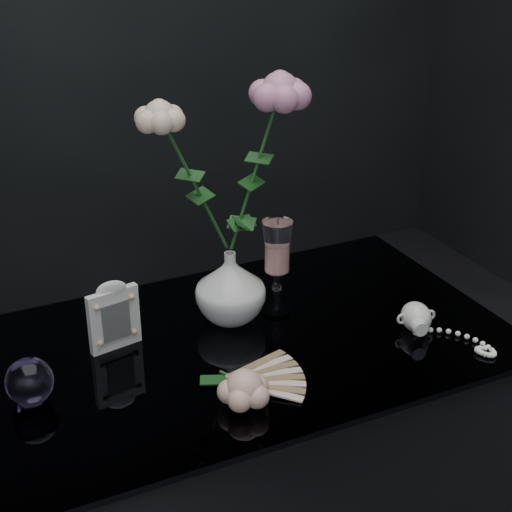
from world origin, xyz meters
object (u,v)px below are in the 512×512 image
loose_rose (244,388)px  vase (230,286)px  wine_glass (277,268)px  paperweight (29,381)px  pearl_jar (416,316)px  picture_frame (114,315)px

loose_rose → vase: bearing=58.7°
wine_glass → loose_rose: bearing=-126.5°
paperweight → loose_rose: bearing=-27.3°
wine_glass → loose_rose: wine_glass is taller
wine_glass → pearl_jar: size_ratio=0.96×
vase → pearl_jar: vase is taller
wine_glass → loose_rose: (-0.18, -0.25, -0.06)m
vase → paperweight: size_ratio=1.81×
picture_frame → pearl_jar: bearing=-29.4°
wine_glass → picture_frame: 0.32m
picture_frame → loose_rose: picture_frame is taller
paperweight → pearl_jar: bearing=-6.7°
loose_rose → pearl_jar: loose_rose is taller
vase → wine_glass: bearing=-8.2°
picture_frame → pearl_jar: picture_frame is taller
wine_glass → picture_frame: wine_glass is taller
paperweight → pearl_jar: 0.70m
wine_glass → pearl_jar: 0.28m
wine_glass → picture_frame: size_ratio=1.42×
paperweight → loose_rose: (0.31, -0.16, -0.01)m
loose_rose → pearl_jar: (0.39, 0.08, -0.00)m
paperweight → pearl_jar: (0.70, -0.08, -0.01)m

